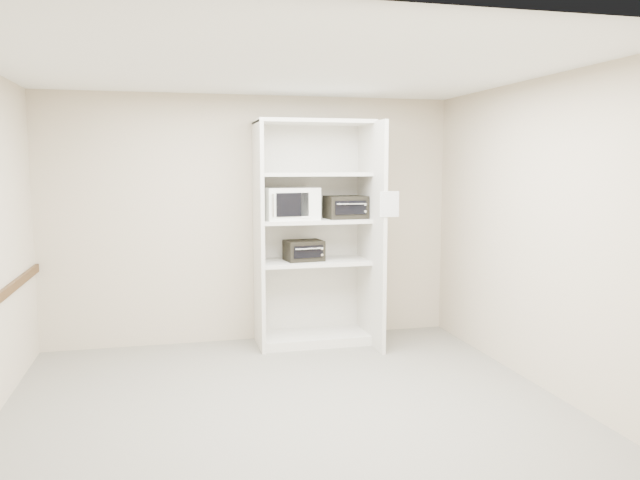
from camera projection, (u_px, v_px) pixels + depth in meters
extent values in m
cube|color=slate|center=(287.00, 404.00, 5.10)|extent=(4.50, 4.00, 0.01)
cube|color=white|center=(285.00, 66.00, 4.78)|extent=(4.50, 4.00, 0.01)
cube|color=#BEAB96|center=(253.00, 219.00, 6.87)|extent=(4.50, 0.02, 2.70)
cube|color=#BEAB96|center=(362.00, 289.00, 3.01)|extent=(4.50, 0.02, 2.70)
cube|color=#BEAB96|center=(538.00, 233.00, 5.47)|extent=(0.02, 4.00, 2.70)
cube|color=silver|center=(259.00, 236.00, 6.58)|extent=(0.04, 0.60, 2.40)
cube|color=silver|center=(371.00, 235.00, 6.72)|extent=(0.04, 0.90, 2.40)
cube|color=silver|center=(308.00, 232.00, 7.02)|extent=(1.24, 0.02, 2.40)
cube|color=silver|center=(314.00, 338.00, 6.88)|extent=(1.16, 0.56, 0.10)
cube|color=silver|center=(314.00, 262.00, 6.78)|extent=(1.16, 0.56, 0.04)
cube|color=silver|center=(314.00, 221.00, 6.73)|extent=(1.16, 0.56, 0.04)
cube|color=silver|center=(314.00, 174.00, 6.67)|extent=(1.16, 0.56, 0.04)
cube|color=silver|center=(313.00, 122.00, 6.60)|extent=(1.24, 0.60, 0.04)
cube|color=white|center=(289.00, 203.00, 6.65)|extent=(0.61, 0.49, 0.34)
cube|color=black|center=(345.00, 207.00, 6.76)|extent=(0.45, 0.35, 0.24)
cube|color=black|center=(304.00, 250.00, 6.73)|extent=(0.43, 0.34, 0.22)
cube|color=white|center=(389.00, 204.00, 6.25)|extent=(0.20, 0.01, 0.25)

